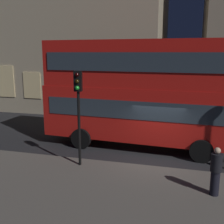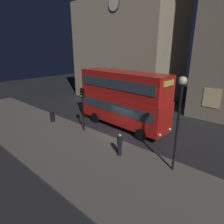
% 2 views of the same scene
% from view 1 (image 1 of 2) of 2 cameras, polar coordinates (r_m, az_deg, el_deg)
% --- Properties ---
extents(ground_plane, '(80.00, 80.00, 0.00)m').
position_cam_1_polar(ground_plane, '(13.34, 8.95, -9.93)').
color(ground_plane, '#232326').
extents(sidewalk_slab, '(44.00, 7.21, 0.12)m').
position_cam_1_polar(sidewalk_slab, '(9.33, 5.84, -19.78)').
color(sidewalk_slab, '#5B564F').
rests_on(sidewalk_slab, ground).
extents(building_with_clock, '(15.09, 9.95, 18.60)m').
position_cam_1_polar(building_with_clock, '(26.93, -6.61, 21.33)').
color(building_with_clock, tan).
rests_on(building_with_clock, ground).
extents(double_decker_bus, '(10.10, 3.29, 5.59)m').
position_cam_1_polar(double_decker_bus, '(14.53, 5.37, 4.72)').
color(double_decker_bus, red).
rests_on(double_decker_bus, ground).
extents(traffic_light_near_kerb, '(0.35, 0.38, 4.13)m').
position_cam_1_polar(traffic_light_near_kerb, '(11.71, -6.95, 2.73)').
color(traffic_light_near_kerb, black).
rests_on(traffic_light_near_kerb, sidewalk_slab).
extents(pedestrian, '(0.39, 0.39, 1.73)m').
position_cam_1_polar(pedestrian, '(10.34, 20.57, -11.31)').
color(pedestrian, black).
rests_on(pedestrian, sidewalk_slab).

